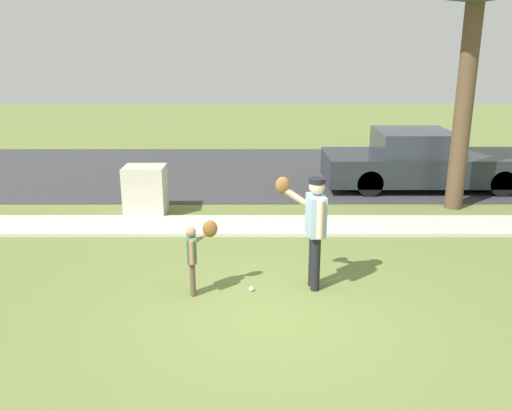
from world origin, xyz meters
TOP-DOWN VIEW (x-y plane):
  - ground_plane at (0.00, 3.50)m, footprint 48.00×48.00m
  - sidewalk_strip at (0.00, 3.60)m, footprint 36.00×1.20m
  - road_surface at (0.00, 8.60)m, footprint 36.00×6.80m
  - person_adult at (0.60, 0.75)m, footprint 0.75×0.61m
  - person_child at (-1.12, 0.55)m, footprint 0.47×0.46m
  - baseball at (-0.31, 0.60)m, footprint 0.07×0.07m
  - utility_cabinet at (-2.65, 4.47)m, footprint 0.87×0.72m
  - parked_pickup_dark at (4.06, 6.75)m, footprint 5.20×1.95m

SIDE VIEW (x-z plane):
  - ground_plane at x=0.00m, z-range 0.00..0.00m
  - road_surface at x=0.00m, z-range 0.00..0.02m
  - sidewalk_strip at x=0.00m, z-range 0.00..0.06m
  - baseball at x=-0.31m, z-range 0.00..0.07m
  - utility_cabinet at x=-2.65m, z-range 0.00..1.07m
  - parked_pickup_dark at x=4.06m, z-range -0.06..1.41m
  - person_child at x=-1.12m, z-range 0.16..1.26m
  - person_adult at x=0.60m, z-range 0.21..1.94m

